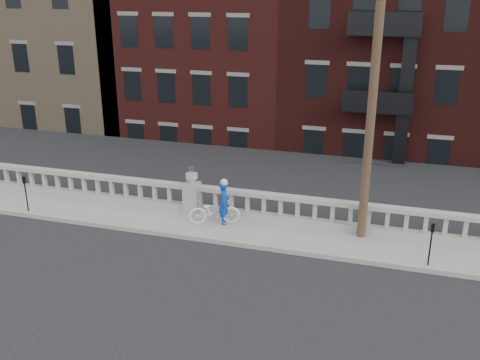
# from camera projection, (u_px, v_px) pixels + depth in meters

# --- Properties ---
(ground) EXTENTS (120.00, 120.00, 0.00)m
(ground) POSITION_uv_depth(u_px,v_px,m) (145.00, 264.00, 16.44)
(ground) COLOR black
(ground) RESTS_ON ground
(sidewalk) EXTENTS (32.00, 2.20, 0.15)m
(sidewalk) POSITION_uv_depth(u_px,v_px,m) (183.00, 223.00, 19.12)
(sidewalk) COLOR #9C9891
(sidewalk) RESTS_ON ground
(balustrade) EXTENTS (28.00, 0.34, 1.03)m
(balustrade) POSITION_uv_depth(u_px,v_px,m) (192.00, 199.00, 19.78)
(balustrade) COLOR #9C9891
(balustrade) RESTS_ON sidewalk
(planter_pedestal) EXTENTS (0.55, 0.55, 1.76)m
(planter_pedestal) POSITION_uv_depth(u_px,v_px,m) (192.00, 194.00, 19.71)
(planter_pedestal) COLOR #9C9891
(planter_pedestal) RESTS_ON sidewalk
(lower_level) EXTENTS (80.00, 44.00, 20.80)m
(lower_level) POSITION_uv_depth(u_px,v_px,m) (304.00, 72.00, 36.12)
(lower_level) COLOR #605E59
(lower_level) RESTS_ON ground
(utility_pole) EXTENTS (1.60, 0.28, 10.00)m
(utility_pole) POSITION_uv_depth(u_px,v_px,m) (374.00, 84.00, 16.20)
(utility_pole) COLOR #422D1E
(utility_pole) RESTS_ON sidewalk
(parking_meter_b) EXTENTS (0.10, 0.09, 1.36)m
(parking_meter_b) POSITION_uv_depth(u_px,v_px,m) (25.00, 190.00, 19.65)
(parking_meter_b) COLOR black
(parking_meter_b) RESTS_ON sidewalk
(parking_meter_c) EXTENTS (0.10, 0.09, 1.36)m
(parking_meter_c) POSITION_uv_depth(u_px,v_px,m) (431.00, 240.00, 15.77)
(parking_meter_c) COLOR black
(parking_meter_c) RESTS_ON sidewalk
(bicycle) EXTENTS (1.90, 1.25, 0.94)m
(bicycle) POSITION_uv_depth(u_px,v_px,m) (214.00, 211.00, 18.75)
(bicycle) COLOR white
(bicycle) RESTS_ON sidewalk
(cyclist) EXTENTS (0.47, 0.62, 1.55)m
(cyclist) POSITION_uv_depth(u_px,v_px,m) (224.00, 203.00, 18.65)
(cyclist) COLOR #0C37B6
(cyclist) RESTS_ON sidewalk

